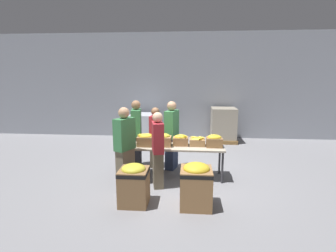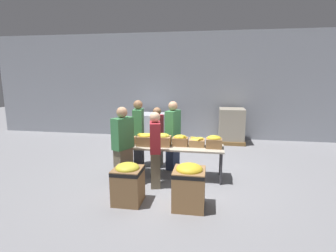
% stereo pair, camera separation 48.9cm
% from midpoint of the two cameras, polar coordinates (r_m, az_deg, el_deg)
% --- Properties ---
extents(ground_plane, '(30.00, 30.00, 0.00)m').
position_cam_midpoint_polar(ground_plane, '(6.45, -1.58, -10.93)').
color(ground_plane, gray).
extents(wall_back, '(16.00, 0.08, 4.00)m').
position_cam_midpoint_polar(wall_back, '(10.19, 1.02, 8.69)').
color(wall_back, '#9399A3').
rests_on(wall_back, ground_plane).
extents(sorting_table, '(2.49, 0.71, 0.77)m').
position_cam_midpoint_polar(sorting_table, '(6.22, -1.61, -4.85)').
color(sorting_table, '#B2A893').
rests_on(sorting_table, ground_plane).
extents(banana_box_0, '(0.36, 0.33, 0.24)m').
position_cam_midpoint_polar(banana_box_0, '(6.35, -11.14, -3.08)').
color(banana_box_0, tan).
rests_on(banana_box_0, sorting_table).
extents(banana_box_1, '(0.37, 0.28, 0.30)m').
position_cam_midpoint_polar(banana_box_1, '(6.19, -7.26, -3.01)').
color(banana_box_1, olive).
rests_on(banana_box_1, sorting_table).
extents(banana_box_2, '(0.36, 0.32, 0.30)m').
position_cam_midpoint_polar(banana_box_2, '(6.17, -3.30, -2.99)').
color(banana_box_2, '#A37A4C').
rests_on(banana_box_2, sorting_table).
extents(banana_box_3, '(0.36, 0.29, 0.28)m').
position_cam_midpoint_polar(banana_box_3, '(6.21, 0.52, -3.07)').
color(banana_box_3, olive).
rests_on(banana_box_3, sorting_table).
extents(banana_box_4, '(0.38, 0.31, 0.23)m').
position_cam_midpoint_polar(banana_box_4, '(6.20, 4.14, -3.39)').
color(banana_box_4, '#A37A4C').
rests_on(banana_box_4, sorting_table).
extents(banana_box_5, '(0.36, 0.28, 0.29)m').
position_cam_midpoint_polar(banana_box_5, '(6.14, 7.81, -3.20)').
color(banana_box_5, olive).
rests_on(banana_box_5, sorting_table).
extents(volunteer_0, '(0.28, 0.46, 1.59)m').
position_cam_midpoint_polar(volunteer_0, '(6.91, -4.78, -2.56)').
color(volunteer_0, '#6B604C').
rests_on(volunteer_0, ground_plane).
extents(volunteer_1, '(0.42, 0.52, 1.75)m').
position_cam_midpoint_polar(volunteer_1, '(5.78, -11.78, -4.68)').
color(volunteer_1, '#6B604C').
rests_on(volunteer_1, ground_plane).
extents(volunteer_2, '(0.29, 0.50, 1.77)m').
position_cam_midpoint_polar(volunteer_2, '(6.95, -8.87, -1.82)').
color(volunteer_2, black).
rests_on(volunteer_2, ground_plane).
extents(volunteer_3, '(0.36, 0.52, 1.77)m').
position_cam_midpoint_polar(volunteer_3, '(6.72, -1.29, -2.15)').
color(volunteer_3, '#2D3856').
rests_on(volunteer_3, ground_plane).
extents(volunteer_4, '(0.32, 0.48, 1.65)m').
position_cam_midpoint_polar(volunteer_4, '(5.65, -4.71, -5.34)').
color(volunteer_4, '#6B604C').
rests_on(volunteer_4, ground_plane).
extents(donation_bin_0, '(0.53, 0.53, 0.79)m').
position_cam_midpoint_polar(donation_bin_0, '(5.09, -10.24, -12.15)').
color(donation_bin_0, olive).
rests_on(donation_bin_0, ground_plane).
extents(donation_bin_1, '(0.58, 0.58, 0.84)m').
position_cam_midpoint_polar(donation_bin_1, '(4.92, 3.24, -12.48)').
color(donation_bin_1, olive).
rests_on(donation_bin_1, ground_plane).
extents(pallet_stack_0, '(0.95, 0.95, 1.25)m').
position_cam_midpoint_polar(pallet_stack_0, '(9.73, 10.55, 0.17)').
color(pallet_stack_0, olive).
rests_on(pallet_stack_0, ground_plane).
extents(pallet_stack_1, '(1.08, 1.08, 1.02)m').
position_cam_midpoint_polar(pallet_stack_1, '(9.71, -6.60, -0.44)').
color(pallet_stack_1, olive).
rests_on(pallet_stack_1, ground_plane).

